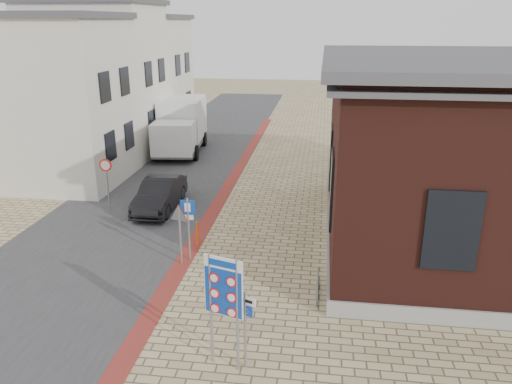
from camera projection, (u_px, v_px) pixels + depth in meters
The scene contains 16 objects.
ground at pixel (218, 328), 13.57m from camera, with size 120.00×120.00×0.00m, color tan.
road_strip at pixel (177, 167), 28.32m from camera, with size 7.00×60.00×0.02m, color #38383A.
curb_strip at pixel (220, 200), 23.19m from camera, with size 0.60×40.00×0.02m, color maroon.
brick_building at pixel (502, 151), 17.84m from camera, with size 13.00×13.00×6.80m.
townhouse_near at pixel (49, 100), 24.85m from camera, with size 7.40×6.40×8.30m.
townhouse_mid at pixel (100, 78), 30.34m from camera, with size 7.40×6.40×9.10m.
townhouse_far at pixel (136, 75), 36.09m from camera, with size 7.40×6.40×8.30m.
bike_rack at pixel (318, 285), 15.21m from camera, with size 0.08×1.80×0.60m.
sedan at pixel (160, 194), 21.93m from camera, with size 1.44×4.12×1.36m, color black.
box_truck at pixel (181, 126), 31.18m from camera, with size 3.11×6.41×3.24m.
border_sign at pixel (224, 289), 11.42m from camera, with size 0.96×0.34×2.90m.
essen_sign at pixel (245, 319), 11.60m from camera, with size 0.53×0.25×2.07m.
parking_sign at pixel (188, 219), 16.91m from camera, with size 0.50×0.07×2.29m.
yield_sign at pixel (179, 221), 16.58m from camera, with size 0.74×0.28×2.14m.
speed_sign at pixel (107, 176), 21.37m from camera, with size 0.56×0.07×2.37m.
bollard at pixel (198, 234), 18.33m from camera, with size 0.09×0.09×0.96m, color #FF540D.
Camera 1 is at (2.59, -11.37, 7.93)m, focal length 35.00 mm.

